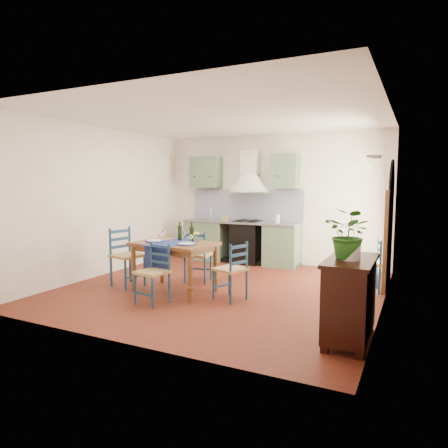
% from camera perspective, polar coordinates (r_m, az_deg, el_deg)
% --- Properties ---
extents(floor, '(5.00, 5.00, 0.00)m').
position_cam_1_polar(floor, '(6.75, -0.42, -9.23)').
color(floor, '#4E1B10').
rests_on(floor, ground).
extents(back_wall, '(5.00, 0.96, 2.80)m').
position_cam_1_polar(back_wall, '(8.82, 3.50, 1.29)').
color(back_wall, white).
rests_on(back_wall, ground).
extents(right_wall, '(0.26, 5.00, 2.80)m').
position_cam_1_polar(right_wall, '(6.13, 22.19, 1.49)').
color(right_wall, white).
rests_on(right_wall, ground).
extents(left_wall, '(0.04, 5.00, 2.80)m').
position_cam_1_polar(left_wall, '(7.96, -16.78, 3.07)').
color(left_wall, white).
rests_on(left_wall, ground).
extents(ceiling, '(5.00, 5.00, 0.01)m').
position_cam_1_polar(ceiling, '(6.59, -0.44, 15.02)').
color(ceiling, white).
rests_on(ceiling, back_wall).
extents(dining_table, '(1.34, 1.03, 1.12)m').
position_cam_1_polar(dining_table, '(6.46, -7.09, -3.45)').
color(dining_table, brown).
rests_on(dining_table, ground).
extents(chair_near, '(0.46, 0.46, 0.88)m').
position_cam_1_polar(chair_near, '(5.98, -10.03, -6.83)').
color(chair_near, navy).
rests_on(chair_near, ground).
extents(chair_far, '(0.50, 0.50, 0.91)m').
position_cam_1_polar(chair_far, '(7.12, -3.80, -4.52)').
color(chair_far, navy).
rests_on(chair_far, ground).
extents(chair_left, '(0.56, 0.56, 1.00)m').
position_cam_1_polar(chair_left, '(7.04, -13.79, -4.47)').
color(chair_left, navy).
rests_on(chair_left, ground).
extents(chair_right, '(0.52, 0.52, 0.89)m').
position_cam_1_polar(chair_right, '(6.02, 1.09, -6.59)').
color(chair_right, navy).
rests_on(chair_right, ground).
extents(chair_spare, '(0.47, 0.47, 0.86)m').
position_cam_1_polar(chair_spare, '(6.94, 20.10, -5.38)').
color(chair_spare, navy).
rests_on(chair_spare, ground).
extents(sideboard, '(0.50, 1.05, 0.94)m').
position_cam_1_polar(sideboard, '(4.71, 17.50, -9.82)').
color(sideboard, black).
rests_on(sideboard, ground).
extents(potted_plant, '(0.63, 0.59, 0.56)m').
position_cam_1_polar(potted_plant, '(4.52, 17.54, -1.39)').
color(potted_plant, '#205719').
rests_on(potted_plant, sideboard).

